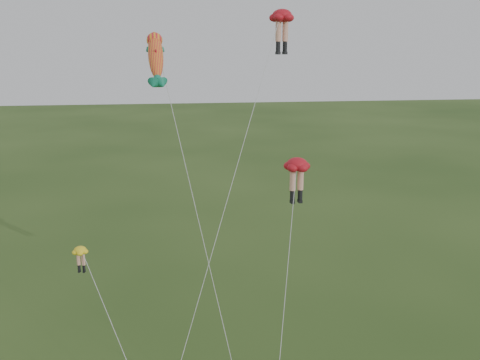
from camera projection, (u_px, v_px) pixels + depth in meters
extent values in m
ellipsoid|color=red|center=(282.00, 15.00, 32.42)|extent=(1.97, 1.97, 0.79)
cylinder|color=#EEA48C|center=(278.00, 31.00, 32.56)|extent=(0.35, 0.35, 1.20)
cylinder|color=black|center=(278.00, 47.00, 32.78)|extent=(0.27, 0.27, 0.60)
cube|color=black|center=(278.00, 53.00, 32.88)|extent=(0.29, 0.39, 0.18)
cylinder|color=#EEA48C|center=(285.00, 31.00, 32.75)|extent=(0.35, 0.35, 1.20)
cylinder|color=black|center=(285.00, 47.00, 32.98)|extent=(0.27, 0.27, 0.60)
cube|color=black|center=(285.00, 53.00, 33.08)|extent=(0.29, 0.39, 0.18)
cylinder|color=silver|center=(227.00, 202.00, 29.24)|extent=(8.08, 10.89, 20.94)
ellipsoid|color=red|center=(297.00, 164.00, 31.70)|extent=(1.87, 1.87, 0.82)
cylinder|color=#EEA48C|center=(293.00, 180.00, 31.87)|extent=(0.36, 0.36, 1.25)
cylinder|color=black|center=(292.00, 195.00, 32.11)|extent=(0.28, 0.28, 0.63)
cube|color=black|center=(292.00, 202.00, 32.21)|extent=(0.26, 0.39, 0.18)
cylinder|color=#EEA48C|center=(301.00, 180.00, 32.01)|extent=(0.36, 0.36, 1.25)
cylinder|color=black|center=(300.00, 195.00, 32.25)|extent=(0.28, 0.28, 0.63)
cube|color=black|center=(300.00, 201.00, 32.35)|extent=(0.26, 0.39, 0.18)
cylinder|color=silver|center=(286.00, 290.00, 28.41)|extent=(3.19, 9.50, 12.37)
ellipsoid|color=yellow|center=(80.00, 250.00, 27.17)|extent=(0.98, 0.98, 0.41)
cylinder|color=#EEA48C|center=(78.00, 259.00, 27.30)|extent=(0.18, 0.18, 0.63)
cylinder|color=black|center=(79.00, 268.00, 27.42)|extent=(0.14, 0.14, 0.32)
cube|color=black|center=(79.00, 271.00, 27.47)|extent=(0.14, 0.20, 0.09)
cylinder|color=#EEA48C|center=(83.00, 259.00, 27.29)|extent=(0.18, 0.18, 0.63)
cylinder|color=black|center=(84.00, 268.00, 27.41)|extent=(0.14, 0.14, 0.32)
cube|color=black|center=(84.00, 271.00, 27.46)|extent=(0.14, 0.20, 0.09)
cylinder|color=silver|center=(119.00, 343.00, 26.61)|extent=(3.83, 3.92, 8.93)
ellipsoid|color=orange|center=(156.00, 55.00, 28.10)|extent=(1.08, 3.20, 2.96)
sphere|color=orange|center=(156.00, 55.00, 28.10)|extent=(0.97, 1.32, 1.27)
cone|color=#137E5D|center=(156.00, 55.00, 28.10)|extent=(0.77, 1.23, 1.21)
cone|color=#137E5D|center=(156.00, 55.00, 28.10)|extent=(0.77, 1.23, 1.21)
cone|color=#137E5D|center=(156.00, 55.00, 28.10)|extent=(0.44, 0.69, 0.68)
cone|color=#137E5D|center=(156.00, 55.00, 28.10)|extent=(0.44, 0.69, 0.68)
cone|color=red|center=(156.00, 55.00, 28.10)|extent=(0.48, 0.69, 0.67)
cylinder|color=silver|center=(201.00, 238.00, 27.60)|extent=(4.09, 6.39, 18.35)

